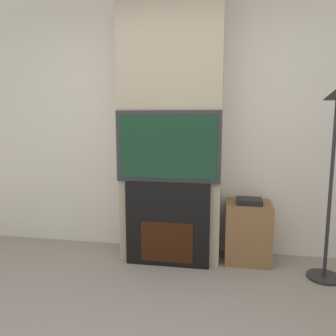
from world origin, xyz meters
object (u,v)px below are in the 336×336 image
Objects in this scene: television at (168,147)px; media_stand at (248,231)px; fireplace at (168,224)px; floor_lamp at (333,158)px.

media_stand is (0.76, 0.20, -0.84)m from television.
fireplace reaches higher than media_stand.
television is (0.00, -0.00, 0.74)m from fireplace.
fireplace is 0.80m from media_stand.
fireplace is 0.83× the size of television.
media_stand is at bearing 14.95° from television.
fireplace is 1.26× the size of media_stand.
television reaches higher than fireplace.
media_stand is (-0.65, 0.26, -0.77)m from floor_lamp.
fireplace is 0.49× the size of floor_lamp.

